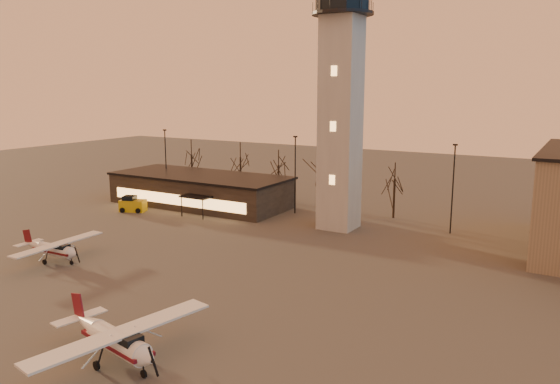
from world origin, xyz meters
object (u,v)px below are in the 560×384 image
control_tower (341,87)px  service_cart (132,205)px  terminal (200,190)px  cessna_front (120,347)px  cessna_rear (57,252)px

control_tower → service_cart: 31.90m
terminal → service_cart: (-5.25, -7.86, -1.36)m
cessna_front → service_cart: (-29.29, 30.22, -0.32)m
control_tower → terminal: 26.24m
control_tower → terminal: (-21.99, 1.98, -14.17)m
terminal → control_tower: bearing=-5.1°
terminal → service_cart: 9.55m
control_tower → service_cart: control_tower is taller
cessna_rear → service_cart: (-9.47, 19.24, -0.13)m
service_cart → cessna_rear: bearing=-84.6°
terminal → service_cart: terminal is taller
terminal → service_cart: size_ratio=6.85×
cessna_front → service_cart: bearing=145.9°
control_tower → cessna_front: size_ratio=2.75×
cessna_front → cessna_rear: 22.66m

